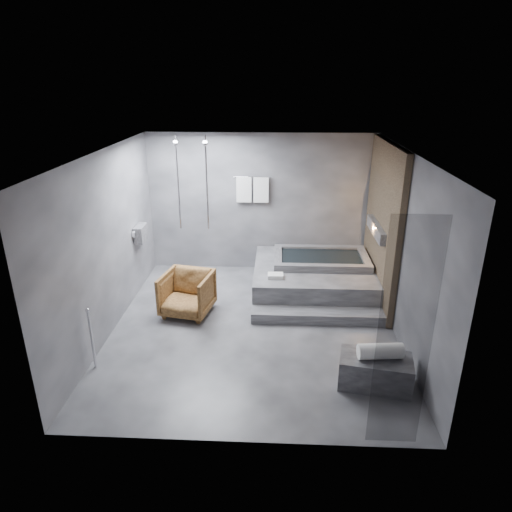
{
  "coord_description": "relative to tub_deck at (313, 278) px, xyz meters",
  "views": [
    {
      "loc": [
        0.36,
        -6.45,
        3.8
      ],
      "look_at": [
        0.03,
        0.3,
        1.13
      ],
      "focal_mm": 32.0,
      "sensor_mm": 36.0,
      "label": 1
    }
  ],
  "objects": [
    {
      "name": "concrete_bench",
      "position": [
        0.62,
        -2.85,
        -0.04
      ],
      "size": [
        1.0,
        0.66,
        0.42
      ],
      "primitive_type": "cube",
      "rotation": [
        0.0,
        0.0,
        -0.18
      ],
      "color": "#2F2F31",
      "rests_on": "ground"
    },
    {
      "name": "rolled_towel",
      "position": [
        0.66,
        -2.85,
        0.27
      ],
      "size": [
        0.59,
        0.26,
        0.21
      ],
      "primitive_type": "cylinder",
      "rotation": [
        0.0,
        1.57,
        0.1
      ],
      "color": "white",
      "rests_on": "concrete_bench"
    },
    {
      "name": "room",
      "position": [
        -0.65,
        -1.21,
        1.48
      ],
      "size": [
        5.0,
        5.04,
        2.82
      ],
      "color": "#323235",
      "rests_on": "ground"
    },
    {
      "name": "tub_step",
      "position": [
        0.0,
        -1.18,
        -0.16
      ],
      "size": [
        2.2,
        0.36,
        0.18
      ],
      "primitive_type": "cube",
      "color": "#37373A",
      "rests_on": "ground"
    },
    {
      "name": "tub_deck",
      "position": [
        0.0,
        0.0,
        0.0
      ],
      "size": [
        2.2,
        2.0,
        0.5
      ],
      "primitive_type": "cube",
      "color": "#37373A",
      "rests_on": "ground"
    },
    {
      "name": "driftwood_chair",
      "position": [
        -2.2,
        -1.03,
        0.12
      ],
      "size": [
        0.94,
        0.95,
        0.74
      ],
      "primitive_type": "imported",
      "rotation": [
        0.0,
        0.0,
        -0.2
      ],
      "color": "#462911",
      "rests_on": "ground"
    },
    {
      "name": "deck_towel",
      "position": [
        -0.71,
        -0.58,
        0.29
      ],
      "size": [
        0.27,
        0.2,
        0.07
      ],
      "primitive_type": "cube",
      "rotation": [
        0.0,
        0.0,
        0.03
      ],
      "color": "silver",
      "rests_on": "tub_deck"
    }
  ]
}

